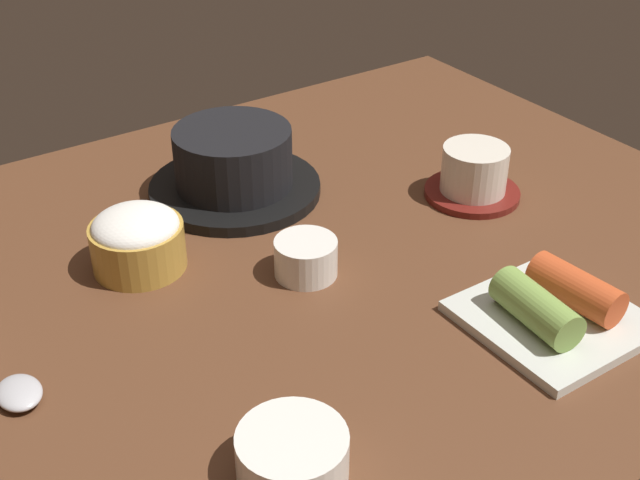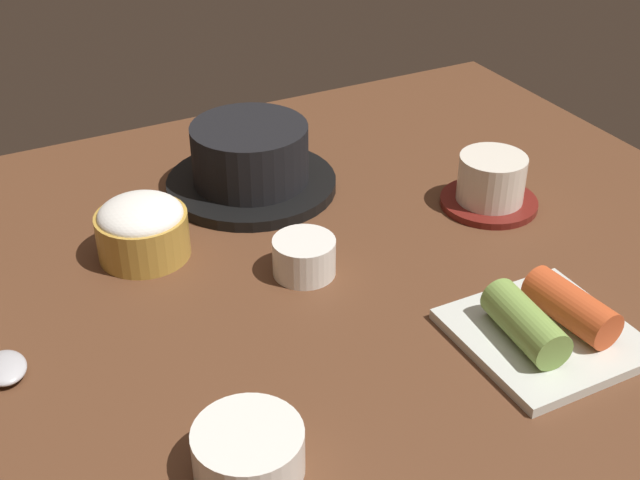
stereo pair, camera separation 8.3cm
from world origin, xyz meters
TOP-DOWN VIEW (x-y plane):
  - dining_table at (0.00, 0.00)cm, footprint 100.00×76.00cm
  - stone_pot at (2.19, 15.78)cm, footprint 19.67×19.67cm
  - rice_bowl at (-13.03, 7.95)cm, footprint 9.32×9.32cm
  - tea_cup_with_saucer at (24.39, -0.45)cm, footprint 10.91×10.91cm
  - banchan_cup_center at (0.18, -2.48)cm, footprint 6.25×6.25cm
  - kimchi_plate at (14.27, -21.61)cm, footprint 14.61×14.61cm
  - side_bowl_near at (-14.88, -23.42)cm, footprint 8.27×8.27cm

SIDE VIEW (x-z plane):
  - dining_table at x=0.00cm, z-range 0.00..2.00cm
  - kimchi_plate at x=14.27cm, z-range 1.39..5.98cm
  - side_bowl_near at x=-14.88cm, z-range 2.13..5.86cm
  - banchan_cup_center at x=0.18cm, z-range 2.13..5.93cm
  - tea_cup_with_saucer at x=24.39cm, z-range 1.78..7.86cm
  - rice_bowl at x=-13.03cm, z-range 2.06..8.40cm
  - stone_pot at x=2.19cm, z-range 1.66..9.63cm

